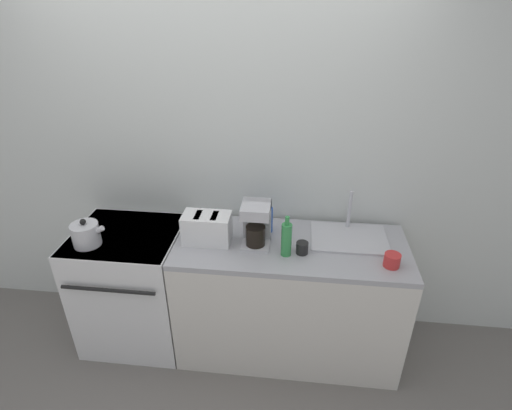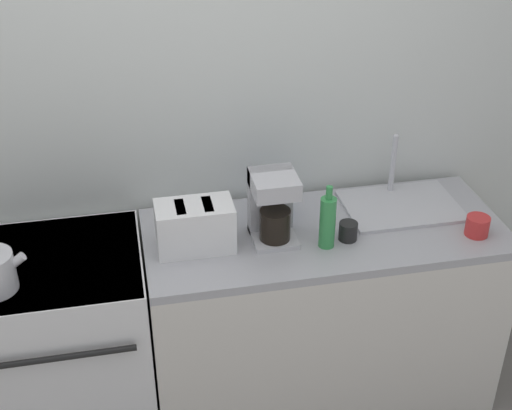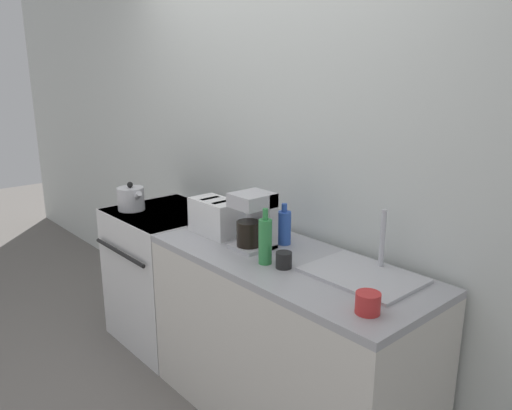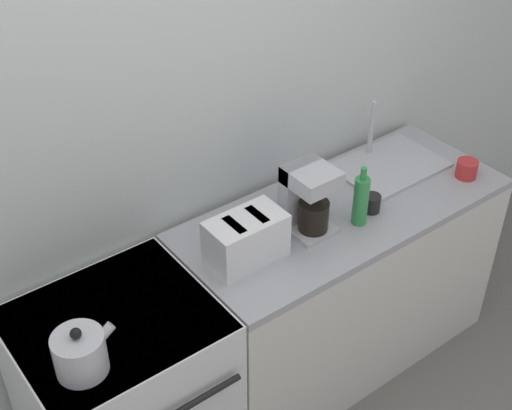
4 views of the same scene
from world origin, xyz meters
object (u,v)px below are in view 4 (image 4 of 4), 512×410
object	(u,v)px
bottle_blue	(294,187)
cup_red	(467,169)
stove	(126,399)
cup_black	(372,203)
coffee_maker	(307,197)
bottle_green	(361,200)
toaster	(246,239)
kettle	(80,353)

from	to	relation	value
bottle_blue	cup_red	xyz separation A→B (m)	(0.75, -0.30, -0.05)
stove	cup_black	bearing A→B (deg)	-4.21
cup_red	bottle_blue	bearing A→B (deg)	158.25
coffee_maker	cup_black	bearing A→B (deg)	-15.51
bottle_green	cup_red	xyz separation A→B (m)	(0.62, -0.04, -0.07)
toaster	bottle_green	world-z (taller)	bottle_green
toaster	cup_black	bearing A→B (deg)	-6.31
stove	cup_black	size ratio (longest dim) A/B	11.72
toaster	cup_red	bearing A→B (deg)	-7.02
stove	toaster	bearing A→B (deg)	-1.96
cup_red	bottle_green	bearing A→B (deg)	175.87
cup_black	cup_red	distance (m)	0.52
kettle	bottle_green	size ratio (longest dim) A/B	0.80
toaster	cup_red	world-z (taller)	toaster
stove	toaster	xyz separation A→B (m)	(0.56, -0.02, 0.53)
kettle	cup_black	size ratio (longest dim) A/B	2.84
bottle_green	cup_black	bearing A→B (deg)	15.51
stove	kettle	xyz separation A→B (m)	(-0.18, -0.14, 0.51)
coffee_maker	kettle	bearing A→B (deg)	-172.56
stove	coffee_maker	bearing A→B (deg)	-0.35
bottle_blue	cup_red	distance (m)	0.81
cup_black	stove	bearing A→B (deg)	175.79
bottle_green	cup_red	bearing A→B (deg)	-4.13
coffee_maker	bottle_green	size ratio (longest dim) A/B	1.08
stove	cup_red	xyz separation A→B (m)	(1.69, -0.16, 0.47)
kettle	coffee_maker	world-z (taller)	coffee_maker
kettle	bottle_green	xyz separation A→B (m)	(1.25, 0.03, 0.04)
bottle_blue	cup_black	size ratio (longest dim) A/B	2.86
stove	kettle	size ratio (longest dim) A/B	4.13
bottle_blue	cup_red	world-z (taller)	bottle_blue
kettle	bottle_blue	world-z (taller)	bottle_blue
coffee_maker	cup_black	size ratio (longest dim) A/B	3.81
bottle_green	bottle_blue	bearing A→B (deg)	118.04
stove	cup_black	xyz separation A→B (m)	(1.17, -0.09, 0.47)
stove	toaster	distance (m)	0.77
cup_black	kettle	bearing A→B (deg)	-177.56
kettle	bottle_green	bearing A→B (deg)	1.40
cup_red	cup_black	bearing A→B (deg)	172.17
kettle	cup_red	distance (m)	1.86
cup_red	kettle	bearing A→B (deg)	179.57
stove	bottle_green	size ratio (longest dim) A/B	3.32
cup_black	toaster	bearing A→B (deg)	173.69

